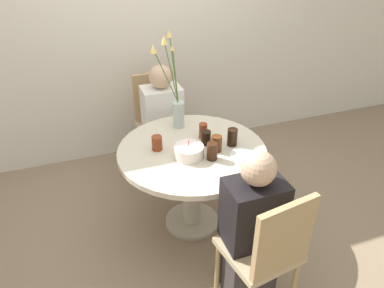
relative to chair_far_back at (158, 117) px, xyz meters
name	(u,v)px	position (x,y,z in m)	size (l,w,h in m)	color
ground_plane	(192,222)	(0.02, -0.90, -0.53)	(16.00, 16.00, 0.00)	#89755B
wall_back	(145,24)	(0.02, 0.40, 0.77)	(8.00, 0.05, 2.60)	silver
dining_table	(192,165)	(0.02, -0.90, 0.03)	(1.08, 1.08, 0.71)	beige
chair_far_back	(158,117)	(0.00, 0.00, 0.00)	(0.41, 0.41, 0.93)	tan
chair_right_flank	(268,249)	(0.17, -1.79, 0.00)	(0.46, 0.46, 0.93)	tan
birthday_cake	(189,152)	(-0.03, -0.99, 0.22)	(0.21, 0.21, 0.13)	white
flower_vase	(175,99)	(0.02, -0.53, 0.41)	(0.25, 0.22, 0.73)	#B2C6C1
side_plate	(243,155)	(0.33, -1.11, 0.18)	(0.19, 0.19, 0.01)	white
drink_glass_0	(212,151)	(0.11, -1.07, 0.24)	(0.07, 0.07, 0.13)	#33190C
drink_glass_1	(217,144)	(0.18, -0.98, 0.24)	(0.07, 0.07, 0.12)	#51280F
drink_glass_2	(203,131)	(0.16, -0.77, 0.23)	(0.06, 0.06, 0.12)	maroon
drink_glass_3	(157,143)	(-0.22, -0.82, 0.23)	(0.08, 0.08, 0.11)	maroon
drink_glass_4	(232,137)	(0.32, -0.94, 0.24)	(0.07, 0.07, 0.13)	black
drink_glass_5	(206,138)	(0.14, -0.87, 0.23)	(0.07, 0.07, 0.10)	black
person_boy	(163,126)	(0.00, -0.16, -0.02)	(0.34, 0.24, 1.09)	#383333
person_woman	(251,233)	(0.14, -1.63, -0.02)	(0.34, 0.24, 1.09)	#383333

